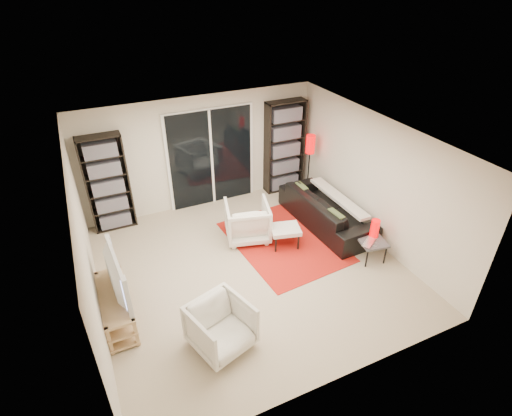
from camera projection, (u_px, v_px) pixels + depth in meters
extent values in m
plane|color=#BCAA8B|center=(250.00, 267.00, 7.06)|extent=(5.00, 5.00, 0.00)
cube|color=beige|center=(201.00, 153.00, 8.36)|extent=(5.00, 0.02, 2.40)
cube|color=beige|center=(340.00, 316.00, 4.50)|extent=(5.00, 0.02, 2.40)
cube|color=beige|center=(85.00, 250.00, 5.53)|extent=(0.02, 5.00, 2.40)
cube|color=beige|center=(374.00, 180.00, 7.32)|extent=(0.02, 5.00, 2.40)
cube|color=white|center=(249.00, 140.00, 5.80)|extent=(5.00, 5.00, 0.02)
cube|color=white|center=(211.00, 158.00, 8.48)|extent=(1.92, 0.06, 2.16)
cube|color=black|center=(212.00, 159.00, 8.46)|extent=(1.80, 0.02, 2.10)
cube|color=white|center=(212.00, 159.00, 8.45)|extent=(0.05, 0.02, 2.10)
cube|color=black|center=(108.00, 184.00, 7.65)|extent=(0.80, 0.30, 1.95)
cube|color=#7F2A54|center=(108.00, 184.00, 7.64)|extent=(0.70, 0.22, 1.85)
cube|color=black|center=(284.00, 147.00, 8.99)|extent=(0.90, 0.30, 2.10)
cube|color=#7F2A54|center=(285.00, 147.00, 8.98)|extent=(0.80, 0.22, 2.00)
cube|color=#D5B07E|center=(114.00, 296.00, 5.78)|extent=(0.41, 1.28, 0.04)
cube|color=#D5B07E|center=(116.00, 307.00, 5.90)|extent=(0.41, 1.28, 0.03)
cube|color=#D5B07E|center=(119.00, 316.00, 6.00)|extent=(0.41, 1.28, 0.04)
cube|color=#D5B07E|center=(110.00, 341.00, 5.37)|extent=(0.05, 0.05, 0.50)
cube|color=#D5B07E|center=(99.00, 285.00, 6.30)|extent=(0.05, 0.05, 0.50)
cube|color=#D5B07E|center=(136.00, 333.00, 5.50)|extent=(0.05, 0.05, 0.50)
cube|color=#D5B07E|center=(122.00, 279.00, 6.42)|extent=(0.05, 0.05, 0.50)
imported|color=black|center=(110.00, 277.00, 5.60)|extent=(0.22, 1.17, 0.67)
cube|color=red|center=(284.00, 241.00, 7.70)|extent=(1.95, 2.52, 0.01)
imported|color=black|center=(326.00, 210.00, 8.05)|extent=(1.00, 2.32, 0.66)
imported|color=silver|center=(247.00, 221.00, 7.63)|extent=(1.00, 1.02, 0.76)
imported|color=silver|center=(221.00, 327.00, 5.45)|extent=(0.96, 0.97, 0.71)
cube|color=silver|center=(285.00, 229.00, 7.42)|extent=(0.63, 0.56, 0.08)
cylinder|color=black|center=(276.00, 245.00, 7.35)|extent=(0.04, 0.04, 0.32)
cylinder|color=black|center=(272.00, 234.00, 7.64)|extent=(0.04, 0.04, 0.32)
cylinder|color=black|center=(298.00, 242.00, 7.41)|extent=(0.04, 0.04, 0.32)
cylinder|color=black|center=(293.00, 232.00, 7.71)|extent=(0.04, 0.04, 0.32)
cube|color=#48484D|center=(373.00, 242.00, 7.06)|extent=(0.52, 0.52, 0.04)
cylinder|color=black|center=(367.00, 258.00, 6.97)|extent=(0.03, 0.03, 0.38)
cylinder|color=black|center=(357.00, 246.00, 7.27)|extent=(0.03, 0.03, 0.38)
cylinder|color=black|center=(385.00, 255.00, 7.06)|extent=(0.03, 0.03, 0.38)
cylinder|color=black|center=(375.00, 243.00, 7.35)|extent=(0.03, 0.03, 0.38)
imported|color=silver|center=(372.00, 244.00, 6.96)|extent=(0.42, 0.38, 0.03)
cylinder|color=#EC0204|center=(375.00, 228.00, 7.08)|extent=(0.15, 0.15, 0.34)
cylinder|color=black|center=(306.00, 195.00, 9.21)|extent=(0.22, 0.22, 0.03)
cylinder|color=black|center=(308.00, 174.00, 8.93)|extent=(0.03, 0.03, 1.11)
cylinder|color=#EC0204|center=(310.00, 144.00, 8.55)|extent=(0.20, 0.20, 0.40)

